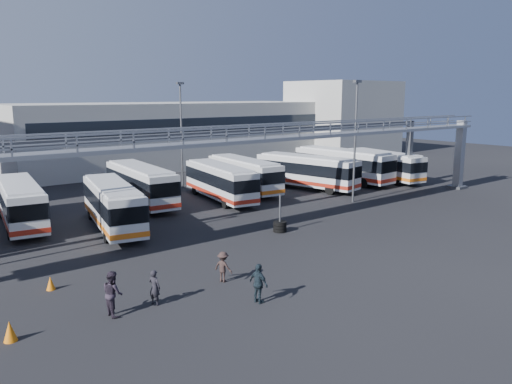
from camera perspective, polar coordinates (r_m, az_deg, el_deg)
ground at (r=30.33m, az=5.98°, el=-6.31°), size 140.00×140.00×0.00m
gantry at (r=33.60m, az=-0.81°, el=5.05°), size 51.40×5.15×7.10m
warehouse at (r=67.18m, az=-9.31°, el=6.63°), size 42.00×14.00×8.00m
building_right at (r=78.62m, az=9.91°, el=8.33°), size 14.00×12.00×11.00m
light_pole_mid at (r=42.63m, az=11.28°, el=6.42°), size 0.70×0.35×10.21m
light_pole_back at (r=49.23m, az=-8.54°, el=7.10°), size 0.70×0.35×10.21m
bus_2 at (r=38.20m, az=-25.34°, el=-1.04°), size 3.69×10.47×3.11m
bus_3 at (r=35.28m, az=-16.06°, el=-1.29°), size 4.43×10.62×3.14m
bus_4 at (r=42.44m, az=-13.06°, el=0.98°), size 3.46×10.91×3.26m
bus_5 at (r=43.26m, az=-4.13°, el=1.31°), size 4.00×10.46×3.10m
bus_6 at (r=46.99m, az=-1.40°, el=2.13°), size 3.56×10.49×3.12m
bus_7 at (r=48.65m, az=5.79°, el=2.46°), size 4.54×10.94×3.24m
bus_8 at (r=52.89m, az=9.90°, el=3.16°), size 3.26×11.47×3.45m
bus_9 at (r=55.06m, az=14.30°, el=3.08°), size 3.90×10.36×3.07m
pedestrian_a at (r=22.50m, az=-11.52°, el=-10.63°), size 0.57×0.68×1.58m
pedestrian_b at (r=21.85m, az=-16.05°, el=-11.06°), size 0.74×0.94×1.91m
pedestrian_c at (r=24.67m, az=-3.77°, el=-8.52°), size 0.88×1.12×1.52m
pedestrian_d at (r=22.19m, az=0.31°, el=-10.42°), size 0.56×1.10×1.79m
cone_left at (r=21.28m, az=-26.31°, el=-14.07°), size 0.55×0.55×0.79m
cone_right at (r=25.69m, az=-22.43°, el=-9.60°), size 0.50×0.50×0.65m
tire_stack at (r=33.43m, az=2.74°, el=-3.84°), size 0.90×0.90×2.57m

